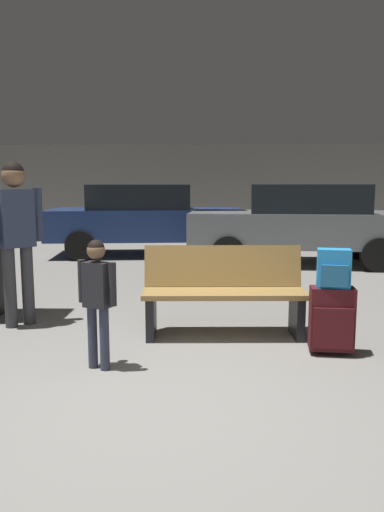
% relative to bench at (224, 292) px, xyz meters
% --- Properties ---
extents(ground_plane, '(18.00, 18.00, 0.10)m').
position_rel_bench_xyz_m(ground_plane, '(-0.58, 2.35, -0.49)').
color(ground_plane, gray).
extents(garage_back_wall, '(18.00, 0.12, 2.80)m').
position_rel_bench_xyz_m(garage_back_wall, '(-0.58, 11.21, 0.96)').
color(garage_back_wall, slate).
rests_on(garage_back_wall, ground_plane).
extents(bench, '(1.62, 0.59, 0.89)m').
position_rel_bench_xyz_m(bench, '(0.00, 0.00, 0.00)').
color(bench, '#9E7A42').
rests_on(bench, ground_plane).
extents(suitcase, '(0.40, 0.26, 0.60)m').
position_rel_bench_xyz_m(suitcase, '(0.94, -0.54, -0.12)').
color(suitcase, '#471419').
rests_on(suitcase, ground_plane).
extents(backpack_bright, '(0.30, 0.23, 0.34)m').
position_rel_bench_xyz_m(backpack_bright, '(0.94, -0.55, 0.33)').
color(backpack_bright, '#268CD8').
rests_on(backpack_bright, suitcase).
extents(child, '(0.34, 0.26, 1.07)m').
position_rel_bench_xyz_m(child, '(-1.05, -0.96, 0.21)').
color(child, '#33384C').
rests_on(child, ground_plane).
extents(adult, '(0.46, 0.44, 1.73)m').
position_rel_bench_xyz_m(adult, '(-2.17, 0.27, 0.63)').
color(adult, '#38383D').
rests_on(adult, ground_plane).
extents(parked_car_near, '(4.22, 2.05, 1.51)m').
position_rel_bench_xyz_m(parked_car_near, '(1.61, 4.61, 0.36)').
color(parked_car_near, slate).
rests_on(parked_car_near, ground_plane).
extents(parked_car_far, '(4.24, 2.10, 1.51)m').
position_rel_bench_xyz_m(parked_car_far, '(-1.52, 5.74, 0.36)').
color(parked_car_far, navy).
rests_on(parked_car_far, ground_plane).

